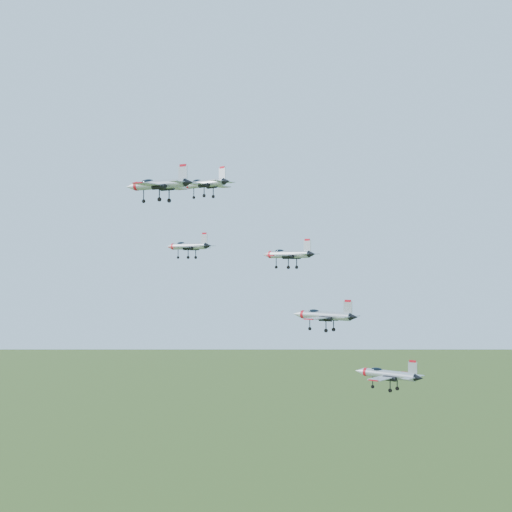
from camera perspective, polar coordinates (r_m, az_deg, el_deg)
The scene contains 6 objects.
jet_lead at distance 141.75m, azimuth -4.18°, elevation 5.80°, with size 13.75×11.61×3.71m.
jet_left_high at distance 130.08m, azimuth -5.49°, elevation 0.80°, with size 11.15×9.32×2.98m.
jet_right_high at distance 116.21m, azimuth -7.85°, elevation 5.69°, with size 13.78×11.35×3.69m.
jet_left_low at distance 127.32m, azimuth 2.53°, elevation 0.15°, with size 12.41×10.52×3.36m.
jet_right_low at distance 112.10m, azimuth 5.43°, elevation -4.74°, with size 12.08×10.12×3.24m.
jet_trail at distance 115.07m, azimuth 10.45°, elevation -9.28°, with size 12.15×10.23×3.26m.
Camera 1 is at (64.29, -109.89, 122.08)m, focal length 50.00 mm.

